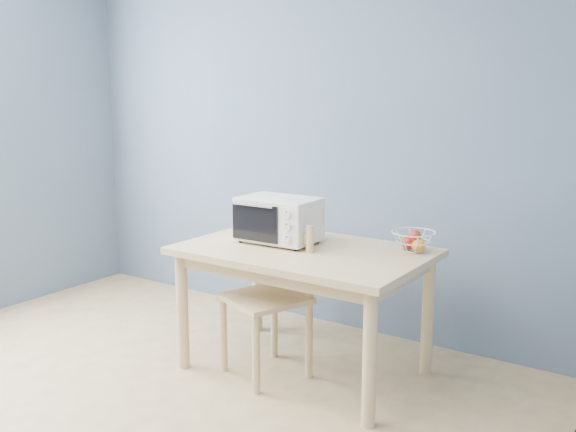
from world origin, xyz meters
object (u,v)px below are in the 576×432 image
Objects in this scene: dining_table at (304,265)px; fruit_basket at (414,240)px; dining_chair at (272,300)px; toaster_oven at (276,219)px.

fruit_basket is (0.55, 0.29, 0.16)m from dining_table.
fruit_basket is at bearing 51.85° from dining_chair.
dining_table is 0.33m from toaster_oven.
dining_table is 0.28m from dining_chair.
dining_table is 0.64m from fruit_basket.
fruit_basket is (0.78, 0.25, -0.08)m from toaster_oven.
dining_table is at bearing -10.76° from toaster_oven.
toaster_oven is at bearing 170.77° from dining_table.
dining_table is 1.55× the size of dining_chair.
dining_table is 4.83× the size of fruit_basket.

